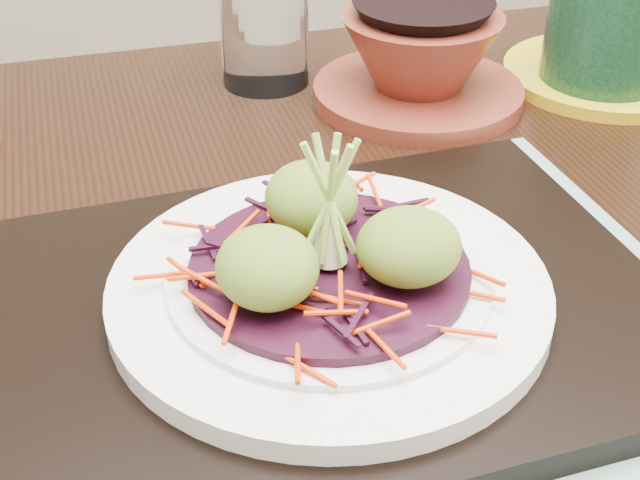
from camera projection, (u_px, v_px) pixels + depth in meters
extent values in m
cube|color=black|center=(338.00, 277.00, 0.58)|extent=(1.16, 0.80, 0.04)
cube|color=gray|center=(329.00, 325.00, 0.50)|extent=(0.45, 0.36, 0.00)
cube|color=black|center=(329.00, 310.00, 0.50)|extent=(0.39, 0.30, 0.02)
cylinder|color=white|center=(329.00, 289.00, 0.49)|extent=(0.24, 0.24, 0.01)
cylinder|color=white|center=(329.00, 277.00, 0.48)|extent=(0.18, 0.18, 0.01)
cylinder|color=black|center=(329.00, 269.00, 0.48)|extent=(0.15, 0.15, 0.01)
ellipsoid|color=olive|center=(268.00, 268.00, 0.45)|extent=(0.06, 0.06, 0.04)
ellipsoid|color=olive|center=(409.00, 247.00, 0.46)|extent=(0.06, 0.06, 0.04)
ellipsoid|color=olive|center=(312.00, 198.00, 0.50)|extent=(0.06, 0.06, 0.04)
cylinder|color=white|center=(264.00, 22.00, 0.76)|extent=(0.09, 0.09, 0.11)
cylinder|color=maroon|center=(418.00, 92.00, 0.75)|extent=(0.18, 0.18, 0.01)
cylinder|color=gold|center=(605.00, 74.00, 0.79)|extent=(0.21, 0.21, 0.01)
cylinder|color=#174225|center=(611.00, 20.00, 0.74)|extent=(0.11, 0.11, 0.12)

